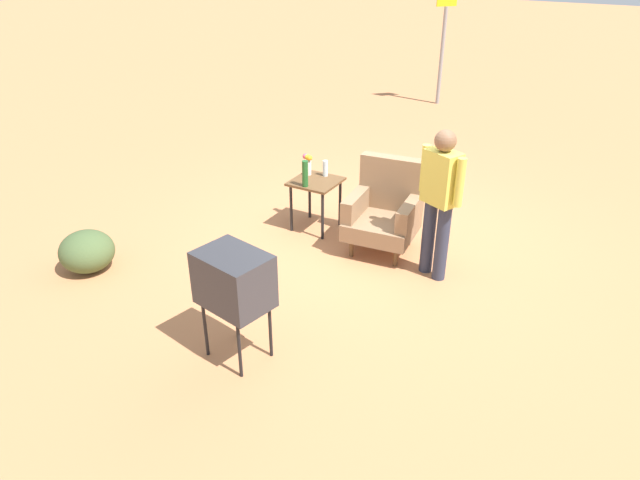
# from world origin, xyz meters

# --- Properties ---
(ground_plane) EXTENTS (60.00, 60.00, 0.00)m
(ground_plane) POSITION_xyz_m (0.00, 0.00, 0.00)
(ground_plane) COLOR #C17A4C
(armchair) EXTENTS (0.85, 0.85, 1.06)m
(armchair) POSITION_xyz_m (0.18, -0.02, 0.50)
(armchair) COLOR brown
(armchair) RESTS_ON ground
(side_table) EXTENTS (0.56, 0.56, 0.65)m
(side_table) POSITION_xyz_m (-0.77, 0.01, 0.55)
(side_table) COLOR black
(side_table) RESTS_ON ground
(tv_on_stand) EXTENTS (0.67, 0.55, 1.03)m
(tv_on_stand) POSITION_xyz_m (-0.09, -2.50, 0.78)
(tv_on_stand) COLOR black
(tv_on_stand) RESTS_ON ground
(person_standing) EXTENTS (0.53, 0.35, 1.64)m
(person_standing) POSITION_xyz_m (0.91, -0.33, 0.94)
(person_standing) COLOR #2D3347
(person_standing) RESTS_ON ground
(road_sign) EXTENTS (0.33, 0.33, 2.44)m
(road_sign) POSITION_xyz_m (-1.52, 6.61, 1.38)
(road_sign) COLOR gray
(road_sign) RESTS_ON ground
(bottle_wine_green) EXTENTS (0.07, 0.07, 0.32)m
(bottle_wine_green) POSITION_xyz_m (-0.79, -0.21, 0.81)
(bottle_wine_green) COLOR #1E5623
(bottle_wine_green) RESTS_ON side_table
(bottle_short_clear) EXTENTS (0.06, 0.06, 0.20)m
(bottle_short_clear) POSITION_xyz_m (-0.75, 0.20, 0.75)
(bottle_short_clear) COLOR silver
(bottle_short_clear) RESTS_ON side_table
(flower_vase) EXTENTS (0.15, 0.10, 0.27)m
(flower_vase) POSITION_xyz_m (-0.96, 0.13, 0.80)
(flower_vase) COLOR silver
(flower_vase) RESTS_ON side_table
(shrub_far) EXTENTS (0.60, 0.60, 0.46)m
(shrub_far) POSITION_xyz_m (-2.44, -2.14, 0.23)
(shrub_far) COLOR #475B33
(shrub_far) RESTS_ON ground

